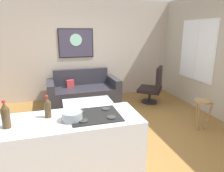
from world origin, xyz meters
The scene contains 13 objects.
ground centered at (0.00, 0.00, -0.02)m, with size 6.40×6.40×0.04m, color olive.
back_wall centered at (0.00, 2.42, 1.40)m, with size 6.40×0.05×2.80m, color #B5A696.
right_wall centered at (2.62, 0.30, 1.40)m, with size 0.05×6.40×2.80m, color #B2A895.
couch centered at (-0.18, 1.85, 0.30)m, with size 1.92×0.99×0.91m.
coffee_table centered at (-0.25, 0.79, 0.39)m, with size 1.08×0.60×0.42m.
armchair centered at (1.66, 1.34, 0.47)m, with size 0.84×0.85×1.01m.
bar_stool centered at (1.87, -0.33, 0.48)m, with size 0.37×0.36×0.62m.
kitchen_counter centered at (-0.77, -1.16, 0.46)m, with size 1.71×0.72×0.95m.
soda_bottle centered at (-1.45, -1.21, 1.07)m, with size 0.09×0.09×0.31m.
soda_bottle_2 centered at (-1.02, -1.05, 1.05)m, with size 0.08×0.08×0.28m.
mixing_bowl centered at (-0.75, -1.22, 0.98)m, with size 0.24×0.24×0.11m.
wall_painting centered at (-0.27, 2.38, 1.61)m, with size 0.97×0.03×0.80m.
window centered at (2.59, 0.90, 1.46)m, with size 0.03×1.28×1.51m.
Camera 1 is at (-0.91, -3.45, 1.94)m, focal length 32.39 mm.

